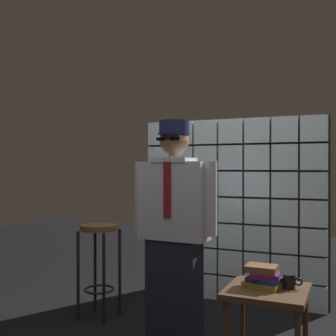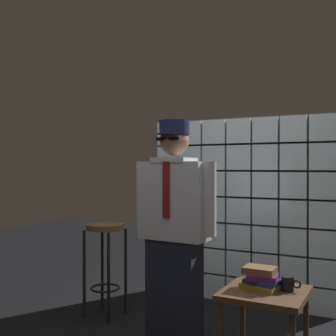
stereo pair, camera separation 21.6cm
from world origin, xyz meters
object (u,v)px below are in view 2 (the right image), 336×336
object	(u,v)px
standing_person	(174,230)
bar_stool	(105,248)
side_table	(265,301)
coffee_mug	(288,284)
book_stack	(261,279)

from	to	relation	value
standing_person	bar_stool	xyz separation A→B (m)	(-0.86, 0.32, -0.27)
side_table	coffee_mug	distance (m)	0.19
standing_person	coffee_mug	xyz separation A→B (m)	(0.83, -0.01, -0.29)
book_stack	standing_person	bearing A→B (deg)	175.82
side_table	standing_person	bearing A→B (deg)	174.89
book_stack	bar_stool	bearing A→B (deg)	166.38
standing_person	coffee_mug	size ratio (longest dim) A/B	13.37
standing_person	book_stack	xyz separation A→B (m)	(0.66, -0.05, -0.27)
side_table	coffee_mug	size ratio (longest dim) A/B	4.31
side_table	bar_stool	bearing A→B (deg)	166.16
standing_person	book_stack	world-z (taller)	standing_person
standing_person	coffee_mug	world-z (taller)	standing_person
bar_stool	coffee_mug	size ratio (longest dim) A/B	6.56
bar_stool	book_stack	xyz separation A→B (m)	(1.53, -0.37, -0.00)
side_table	book_stack	distance (m)	0.15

